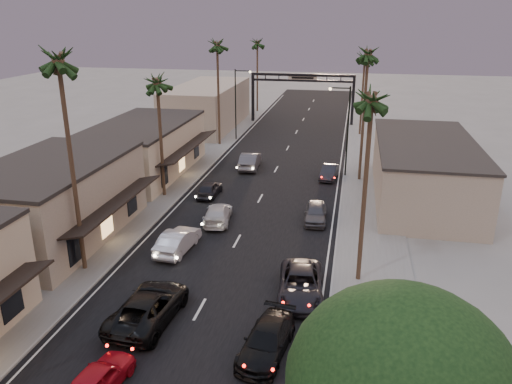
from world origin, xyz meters
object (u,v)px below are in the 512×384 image
at_px(streetlight_right, 345,124).
at_px(palm_rc, 365,55).
at_px(palm_lb, 57,54).
at_px(curbside_black, 267,341).
at_px(palm_rb, 369,50).
at_px(palm_far, 257,41).
at_px(streetlight_left, 238,99).
at_px(arch, 302,86).
at_px(palm_ra, 372,93).
at_px(oncoming_red, 98,379).
at_px(palm_lc, 157,78).
at_px(palm_ld, 217,42).
at_px(oncoming_pickup, 149,307).
at_px(oncoming_silver, 178,241).
at_px(curbside_near, 301,284).

height_order(streetlight_right, palm_rc, palm_rc).
xyz_separation_m(palm_lb, curbside_black, (12.90, -5.98, -12.68)).
bearing_deg(palm_rb, curbside_black, -98.74).
bearing_deg(palm_far, streetlight_left, -86.05).
bearing_deg(arch, palm_far, 136.05).
bearing_deg(palm_lb, palm_ra, 6.63).
height_order(streetlight_left, curbside_black, streetlight_left).
xyz_separation_m(streetlight_left, oncoming_red, (4.58, -46.00, -4.64)).
xyz_separation_m(palm_lc, curbside_black, (12.90, -19.98, -9.77)).
distance_m(palm_rc, oncoming_red, 54.03).
distance_m(palm_rb, oncoming_red, 35.79).
xyz_separation_m(palm_lc, palm_far, (0.30, 42.00, 0.97)).
relative_size(streetlight_right, palm_lb, 0.59).
xyz_separation_m(streetlight_left, palm_rc, (15.52, 6.00, 5.14)).
bearing_deg(palm_ld, palm_lb, -90.00).
distance_m(arch, streetlight_left, 13.85).
relative_size(palm_ra, curbside_black, 2.72).
height_order(arch, streetlight_left, streetlight_left).
height_order(streetlight_right, oncoming_red, streetlight_right).
height_order(arch, oncoming_pickup, arch).
bearing_deg(palm_rb, palm_far, 116.43).
relative_size(palm_ld, palm_ra, 1.08).
relative_size(palm_ra, palm_rc, 1.08).
height_order(streetlight_left, oncoming_silver, streetlight_left).
height_order(arch, palm_rc, palm_rc).
xyz_separation_m(palm_rc, oncoming_red, (-10.94, -52.00, -9.78)).
relative_size(arch, palm_far, 1.15).
height_order(streetlight_right, curbside_black, streetlight_right).
height_order(oncoming_silver, curbside_near, oncoming_silver).
relative_size(palm_rc, curbside_near, 2.22).
bearing_deg(palm_ld, curbside_black, -71.69).
height_order(streetlight_left, curbside_near, streetlight_left).
xyz_separation_m(palm_ld, curbside_black, (12.90, -38.98, -11.71)).
bearing_deg(oncoming_pickup, oncoming_red, 93.48).
bearing_deg(palm_ra, palm_rc, 90.00).
bearing_deg(streetlight_left, palm_lb, -92.67).
relative_size(palm_rb, oncoming_pickup, 2.37).
distance_m(palm_far, curbside_black, 64.15).
bearing_deg(curbside_black, arch, 102.25).
distance_m(streetlight_left, palm_ra, 37.87).
height_order(palm_lb, palm_ra, palm_lb).
bearing_deg(oncoming_red, curbside_black, -141.61).
bearing_deg(streetlight_right, palm_ra, -85.43).
bearing_deg(oncoming_pickup, curbside_black, 171.11).
bearing_deg(oncoming_red, arch, -85.14).
relative_size(arch, oncoming_red, 3.75).
bearing_deg(palm_ra, palm_ld, 119.02).
bearing_deg(streetlight_right, curbside_near, -93.89).
height_order(oncoming_red, curbside_near, curbside_near).
xyz_separation_m(streetlight_left, oncoming_pickup, (4.60, -40.50, -4.50)).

